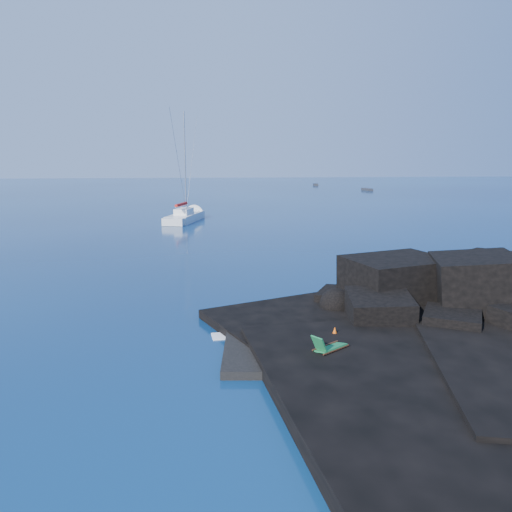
{
  "coord_description": "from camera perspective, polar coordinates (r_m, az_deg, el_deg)",
  "views": [
    {
      "loc": [
        -0.58,
        -19.77,
        8.31
      ],
      "look_at": [
        2.87,
        12.19,
        2.0
      ],
      "focal_mm": 35.0,
      "sensor_mm": 36.0,
      "label": 1
    }
  ],
  "objects": [
    {
      "name": "headland",
      "position": [
        27.79,
        23.65,
        -7.26
      ],
      "size": [
        24.0,
        24.0,
        3.6
      ],
      "primitive_type": null,
      "color": "black",
      "rests_on": "ground"
    },
    {
      "name": "surf_foam",
      "position": [
        26.72,
        6.25,
        -7.08
      ],
      "size": [
        10.0,
        8.0,
        0.06
      ],
      "primitive_type": null,
      "color": "white",
      "rests_on": "ground"
    },
    {
      "name": "towel",
      "position": [
        22.33,
        5.24,
        -9.77
      ],
      "size": [
        1.87,
        1.11,
        0.05
      ],
      "primitive_type": "cube",
      "rotation": [
        0.0,
        0.0,
        -0.16
      ],
      "color": "white",
      "rests_on": "beach"
    },
    {
      "name": "distant_boat_b",
      "position": [
        134.59,
        12.58,
        7.3
      ],
      "size": [
        1.86,
        4.61,
        0.6
      ],
      "primitive_type": "cube",
      "rotation": [
        0.0,
        0.0,
        0.1
      ],
      "color": "#29292E",
      "rests_on": "ground"
    },
    {
      "name": "sunbather",
      "position": [
        22.28,
        5.25,
        -9.45
      ],
      "size": [
        1.71,
        0.67,
        0.22
      ],
      "primitive_type": null,
      "rotation": [
        0.0,
        0.0,
        -0.16
      ],
      "color": "#EAB17A",
      "rests_on": "towel"
    },
    {
      "name": "distant_boat_a",
      "position": [
        156.74,
        6.83,
        7.99
      ],
      "size": [
        2.07,
        4.58,
        0.59
      ],
      "primitive_type": "cube",
      "rotation": [
        0.0,
        0.0,
        -0.16
      ],
      "color": "#222327",
      "rests_on": "ground"
    },
    {
      "name": "ground",
      "position": [
        21.46,
        -4.22,
        -11.71
      ],
      "size": [
        400.0,
        400.0,
        0.0
      ],
      "primitive_type": "plane",
      "color": "#031538",
      "rests_on": "ground"
    },
    {
      "name": "sailboat",
      "position": [
        67.88,
        -8.07,
        3.97
      ],
      "size": [
        6.55,
        14.05,
        14.45
      ],
      "primitive_type": null,
      "rotation": [
        0.0,
        0.0,
        -0.28
      ],
      "color": "silver",
      "rests_on": "ground"
    },
    {
      "name": "deck_chair",
      "position": [
        20.89,
        8.56,
        -9.77
      ],
      "size": [
        1.75,
        1.52,
        1.12
      ],
      "primitive_type": null,
      "rotation": [
        0.0,
        0.0,
        0.61
      ],
      "color": "#166435",
      "rests_on": "beach"
    },
    {
      "name": "marker_cone",
      "position": [
        22.83,
        8.98,
        -8.68
      ],
      "size": [
        0.41,
        0.41,
        0.57
      ],
      "primitive_type": "cone",
      "rotation": [
        0.0,
        0.0,
        -0.12
      ],
      "color": "#DD520B",
      "rests_on": "beach"
    },
    {
      "name": "beach",
      "position": [
        22.49,
        7.47,
        -10.68
      ],
      "size": [
        9.08,
        6.86,
        0.7
      ],
      "primitive_type": "cube",
      "rotation": [
        0.0,
        0.0,
        -0.1
      ],
      "color": "black",
      "rests_on": "ground"
    }
  ]
}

